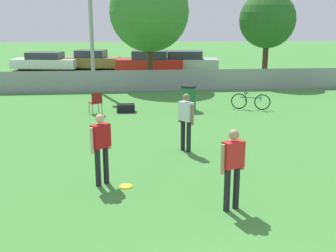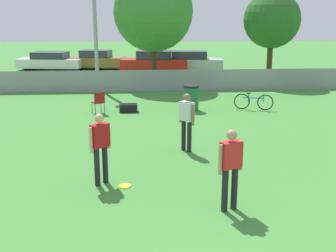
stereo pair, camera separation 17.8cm
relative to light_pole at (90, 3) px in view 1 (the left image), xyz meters
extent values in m
cube|color=gray|center=(3.40, -0.77, -3.91)|extent=(25.24, 0.03, 1.10)
cylinder|color=#9E9EA3|center=(0.00, 0.00, -0.91)|extent=(0.20, 0.20, 7.10)
cylinder|color=#4C331E|center=(3.06, 1.17, -3.26)|extent=(0.32, 0.32, 2.40)
sphere|color=#3D7F33|center=(3.06, 1.17, -0.43)|extent=(4.35, 4.35, 4.35)
cylinder|color=#4C331E|center=(9.77, 1.45, -3.26)|extent=(0.32, 0.32, 2.39)
sphere|color=#286023|center=(9.77, 1.45, -0.87)|extent=(3.19, 3.19, 3.19)
cylinder|color=black|center=(3.84, -14.80, -4.00)|extent=(0.13, 0.13, 0.92)
cylinder|color=black|center=(4.05, -14.70, -4.00)|extent=(0.13, 0.13, 0.92)
cube|color=red|center=(3.94, -14.75, -3.27)|extent=(0.48, 0.38, 0.54)
sphere|color=tan|center=(3.94, -14.75, -2.86)|extent=(0.21, 0.21, 0.21)
cylinder|color=tan|center=(3.71, -14.86, -3.33)|extent=(0.08, 0.08, 0.60)
cylinder|color=tan|center=(4.18, -14.65, -3.33)|extent=(0.08, 0.08, 0.60)
cylinder|color=black|center=(1.16, -13.26, -4.00)|extent=(0.13, 0.13, 0.92)
cylinder|color=black|center=(1.33, -13.11, -4.00)|extent=(0.13, 0.13, 0.92)
cube|color=#B21419|center=(1.25, -13.18, -3.27)|extent=(0.47, 0.45, 0.54)
sphere|color=#D8AD8C|center=(1.25, -13.18, -2.86)|extent=(0.21, 0.21, 0.21)
cylinder|color=#D8AD8C|center=(1.06, -13.36, -3.33)|extent=(0.08, 0.08, 0.60)
cylinder|color=#D8AD8C|center=(1.43, -13.01, -3.33)|extent=(0.08, 0.08, 0.60)
cylinder|color=black|center=(3.45, -10.77, -4.00)|extent=(0.13, 0.13, 0.92)
cylinder|color=black|center=(3.59, -10.95, -4.00)|extent=(0.13, 0.13, 0.92)
cube|color=silver|center=(3.52, -10.86, -3.27)|extent=(0.44, 0.47, 0.54)
sphere|color=#8C664C|center=(3.52, -10.86, -2.86)|extent=(0.21, 0.21, 0.21)
cylinder|color=#8C664C|center=(3.36, -10.66, -3.33)|extent=(0.08, 0.08, 0.60)
cylinder|color=#8C664C|center=(3.67, -11.06, -3.33)|extent=(0.08, 0.08, 0.60)
cylinder|color=yellow|center=(1.79, -13.38, -4.45)|extent=(0.30, 0.30, 0.03)
torus|color=yellow|center=(1.79, -13.38, -4.44)|extent=(0.30, 0.30, 0.03)
cylinder|color=#333338|center=(0.62, -5.51, -4.24)|extent=(0.02, 0.02, 0.44)
cylinder|color=#333338|center=(0.27, -5.67, -4.24)|extent=(0.02, 0.02, 0.44)
cylinder|color=#333338|center=(0.78, -5.86, -4.24)|extent=(0.02, 0.02, 0.44)
cylinder|color=#333338|center=(0.43, -6.02, -4.24)|extent=(0.02, 0.02, 0.44)
cube|color=maroon|center=(0.53, -5.76, -4.01)|extent=(0.58, 0.58, 0.03)
cube|color=maroon|center=(0.61, -5.95, -3.78)|extent=(0.40, 0.21, 0.42)
torus|color=black|center=(6.50, -5.42, -4.13)|extent=(0.65, 0.23, 0.66)
torus|color=black|center=(7.42, -5.70, -4.13)|extent=(0.65, 0.23, 0.66)
cylinder|color=#195999|center=(6.96, -5.56, -3.96)|extent=(0.86, 0.29, 0.04)
cylinder|color=#195999|center=(6.76, -5.50, -3.96)|extent=(0.03, 0.03, 0.34)
cylinder|color=#195999|center=(7.35, -5.68, -3.96)|extent=(0.03, 0.03, 0.31)
cube|color=black|center=(6.76, -5.50, -3.77)|extent=(0.17, 0.10, 0.04)
cylinder|color=black|center=(7.35, -5.68, -3.80)|extent=(0.15, 0.43, 0.03)
cylinder|color=#1E6638|center=(4.35, -5.44, -3.98)|extent=(0.61, 0.61, 0.96)
cylinder|color=black|center=(4.35, -5.44, -3.46)|extent=(0.64, 0.64, 0.08)
cube|color=black|center=(1.74, -5.58, -4.30)|extent=(0.73, 0.40, 0.33)
cube|color=black|center=(1.74, -5.58, -4.12)|extent=(0.62, 0.04, 0.02)
cylinder|color=black|center=(-2.55, 8.91, -4.15)|extent=(0.63, 0.28, 0.61)
cylinder|color=black|center=(-2.80, 7.38, -4.15)|extent=(0.63, 0.28, 0.61)
cylinder|color=black|center=(-5.35, 9.38, -4.15)|extent=(0.63, 0.28, 0.61)
cylinder|color=black|center=(-5.61, 7.85, -4.15)|extent=(0.63, 0.28, 0.61)
cube|color=white|center=(-4.08, 8.38, -3.95)|extent=(4.82, 2.50, 0.63)
cube|color=#2D333D|center=(-4.08, 8.38, -3.39)|extent=(2.61, 1.93, 0.48)
cylinder|color=black|center=(0.51, 9.14, -4.15)|extent=(0.65, 0.30, 0.62)
cylinder|color=black|center=(0.21, 7.71, -4.15)|extent=(0.65, 0.30, 0.62)
cylinder|color=black|center=(-1.92, 9.65, -4.15)|extent=(0.65, 0.30, 0.62)
cylinder|color=black|center=(-2.23, 8.22, -4.15)|extent=(0.65, 0.30, 0.62)
cube|color=olive|center=(-0.86, 8.68, -3.92)|extent=(4.27, 2.47, 0.69)
cube|color=#2D333D|center=(-0.86, 8.68, -3.32)|extent=(2.35, 1.88, 0.52)
cylinder|color=black|center=(4.83, 7.26, -4.16)|extent=(0.62, 0.26, 0.61)
cylinder|color=black|center=(4.61, 5.65, -4.16)|extent=(0.62, 0.26, 0.61)
cylinder|color=black|center=(2.04, 7.63, -4.16)|extent=(0.62, 0.26, 0.61)
cylinder|color=black|center=(1.83, 6.02, -4.16)|extent=(0.62, 0.26, 0.61)
cube|color=red|center=(3.33, 6.64, -3.91)|extent=(4.74, 2.42, 0.76)
cube|color=#2D333D|center=(3.33, 6.64, -3.25)|extent=(2.55, 1.92, 0.57)
cylinder|color=black|center=(7.22, 7.15, -4.14)|extent=(0.66, 0.26, 0.65)
cylinder|color=black|center=(7.05, 5.68, -4.14)|extent=(0.66, 0.26, 0.65)
cylinder|color=black|center=(4.43, 7.48, -4.14)|extent=(0.66, 0.26, 0.65)
cylinder|color=black|center=(4.26, 6.01, -4.14)|extent=(0.66, 0.26, 0.65)
cube|color=#B7B7BC|center=(5.74, 6.58, -3.90)|extent=(4.71, 2.23, 0.72)
cube|color=#2D333D|center=(5.74, 6.58, -3.27)|extent=(2.52, 1.77, 0.54)
camera|label=1|loc=(1.95, -22.50, -0.60)|focal=45.00mm
camera|label=2|loc=(2.13, -22.52, -0.60)|focal=45.00mm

